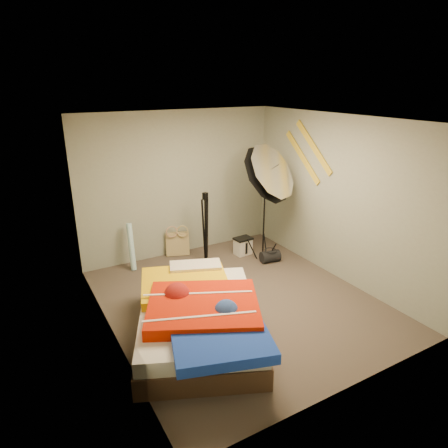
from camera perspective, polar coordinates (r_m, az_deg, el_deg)
floor at (r=5.77m, az=2.12°, el=-10.87°), size 4.00×4.00×0.00m
ceiling at (r=4.98m, az=2.50°, el=14.71°), size 4.00×4.00×0.00m
wall_back at (r=6.95m, az=-6.47°, el=5.61°), size 3.50×0.00×3.50m
wall_front at (r=3.83m, az=18.42°, el=-7.55°), size 3.50×0.00×3.50m
wall_left at (r=4.61m, az=-16.53°, el=-2.56°), size 0.00×4.00×4.00m
wall_right at (r=6.30m, az=15.97°, el=3.48°), size 0.00×4.00×4.00m
tote_bag at (r=7.15m, az=-6.66°, el=-2.82°), size 0.45×0.31×0.42m
wrapping_roll at (r=6.68m, az=-13.09°, el=-3.19°), size 0.11×0.23×0.78m
camera_case at (r=7.15m, az=2.71°, el=-3.24°), size 0.30×0.23×0.29m
duffel_bag at (r=6.90m, az=6.61°, el=-4.62°), size 0.35×0.25×0.20m
wall_stripe_upper at (r=6.56m, az=12.69°, el=10.67°), size 0.02×0.91×0.78m
wall_stripe_lower at (r=6.78m, az=11.15°, el=9.34°), size 0.02×0.91×0.78m
bed at (r=4.89m, az=-3.57°, el=-13.08°), size 2.06×2.46×0.58m
photo_umbrella at (r=6.41m, az=6.04°, el=6.94°), size 1.10×1.02×2.12m
camera_tripod at (r=6.58m, az=-2.63°, el=0.04°), size 0.09×0.09×1.25m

